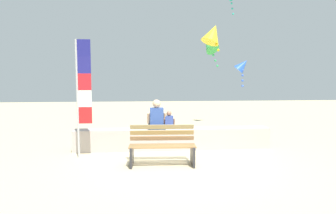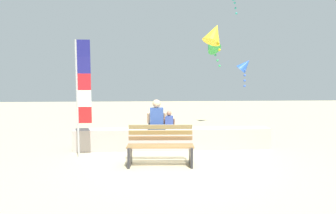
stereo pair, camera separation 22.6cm
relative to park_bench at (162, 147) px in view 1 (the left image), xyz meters
The scene contains 9 objects.
ground_plane 0.61m from the park_bench, 20.74° to the left, with size 40.00×40.00×0.00m, color #CABA8F.
seawall_ledge 1.51m from the park_bench, 73.83° to the left, with size 5.42×0.48×0.59m, color #BDAFAA.
park_bench is the anchor object (origin of this frame).
person_adult 1.51m from the park_bench, 91.76° to the left, with size 0.53×0.39×0.81m.
person_child 1.50m from the park_bench, 78.16° to the left, with size 0.32×0.24×0.50m.
flag_banner 2.44m from the park_bench, 157.82° to the left, with size 0.37×0.05×2.91m.
kite_green 4.76m from the park_bench, 60.91° to the left, with size 0.77×0.86×1.12m.
kite_yellow 4.35m from the park_bench, 55.22° to the left, with size 0.93×0.82×0.97m.
kite_blue 5.01m from the park_bench, 47.59° to the left, with size 0.69×0.70×1.06m.
Camera 1 is at (-0.91, -6.50, 1.90)m, focal length 30.39 mm.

